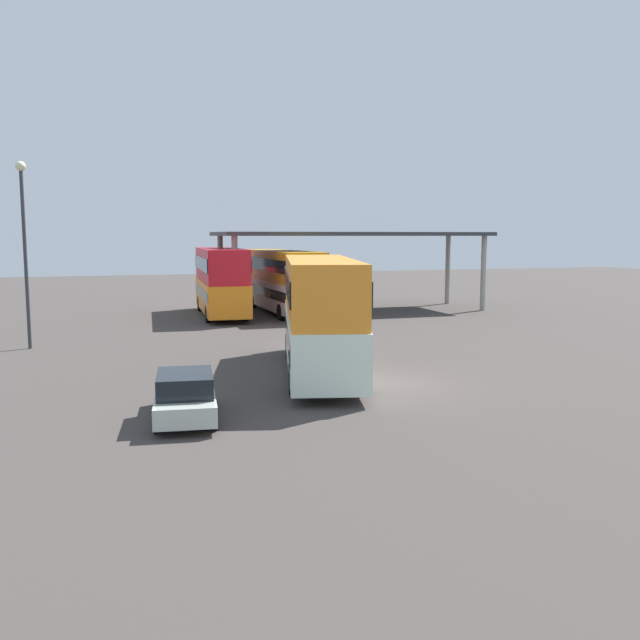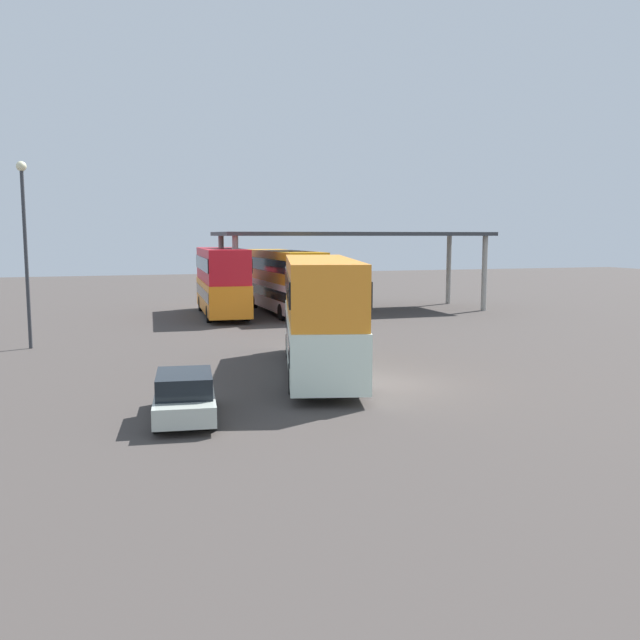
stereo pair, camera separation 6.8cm
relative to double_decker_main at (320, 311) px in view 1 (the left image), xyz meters
name	(u,v)px [view 1 (the left image)]	position (x,y,z in m)	size (l,w,h in m)	color
ground_plane	(382,384)	(1.45, -2.50, -2.34)	(140.00, 140.00, 0.00)	#413B38
double_decker_main	(320,311)	(0.00, 0.00, 0.00)	(5.02, 11.01, 4.26)	white
parked_hatchback	(185,396)	(-5.58, -4.98, -1.66)	(2.10, 4.07, 1.35)	#B7BFB3
double_decker_near_canopy	(221,279)	(-0.31, 19.28, 0.01)	(3.21, 10.34, 4.29)	orange
double_decker_mid_row	(283,279)	(3.81, 19.49, -0.07)	(2.71, 11.55, 4.11)	white
depot_canopy	(353,237)	(8.69, 19.38, 2.64)	(18.32, 6.21, 5.33)	#33353A
lamppost_tall	(24,233)	(-10.80, 9.40, 2.88)	(0.44, 0.44, 8.36)	#33353A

